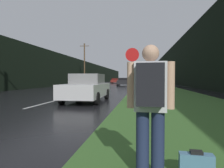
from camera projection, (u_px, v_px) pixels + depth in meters
grass_verge at (151, 85)px, 40.29m from camera, size 6.00×240.00×0.02m
lane_stripe_b at (41, 104)px, 9.80m from camera, size 0.12×3.00×0.01m
lane_stripe_c at (83, 94)px, 16.73m from camera, size 0.12×3.00×0.01m
lane_stripe_d at (100, 89)px, 23.65m from camera, size 0.12×3.00×0.01m
treeline_far_side at (85, 73)px, 52.49m from camera, size 2.00×140.00×5.55m
treeline_near_side at (173, 66)px, 49.20m from camera, size 2.00×140.00×8.47m
utility_pole_far at (84, 64)px, 38.83m from camera, size 1.80×0.24×8.08m
stop_sign at (132, 70)px, 9.97m from camera, size 0.68×0.07×2.80m
hitchhiker_with_backpack at (150, 103)px, 2.48m from camera, size 0.59×0.42×1.70m
suitcase at (196, 166)px, 2.53m from camera, size 0.42×0.17×0.36m
car_passing_near at (87, 88)px, 11.09m from camera, size 1.96×4.48×1.53m
car_passing_far at (124, 82)px, 34.26m from camera, size 1.99×4.48×1.38m
car_oncoming at (115, 81)px, 52.53m from camera, size 1.93×4.56×1.31m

